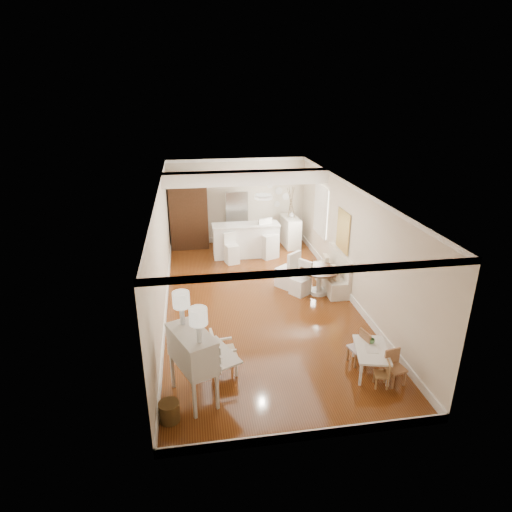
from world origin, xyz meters
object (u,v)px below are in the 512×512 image
object	(u,v)px
kids_table	(370,360)
sideboard	(290,232)
kids_chair_b	(358,348)
bar_stool_right	(268,239)
gustavian_armchair	(224,352)
breakfast_counter	(246,240)
pantry_cabinet	(189,213)
slip_chair_near	(300,278)
secretary_bureau	(193,366)
kids_chair_c	(396,368)
bar_stool_left	(232,249)
fridge	(247,218)
slip_chair_far	(287,268)
dining_table	(319,281)
wicker_basket	(169,412)
kids_chair_a	(381,374)

from	to	relation	value
kids_table	sideboard	world-z (taller)	sideboard
kids_table	kids_chair_b	world-z (taller)	kids_chair_b
bar_stool_right	gustavian_armchair	bearing A→B (deg)	-131.62
kids_table	kids_chair_b	size ratio (longest dim) A/B	1.43
breakfast_counter	sideboard	world-z (taller)	breakfast_counter
kids_table	pantry_cabinet	bearing A→B (deg)	113.74
slip_chair_near	bar_stool_right	distance (m)	2.64
kids_table	sideboard	distance (m)	6.83
pantry_cabinet	secretary_bureau	bearing A→B (deg)	-90.34
kids_chair_c	sideboard	size ratio (longest dim) A/B	0.62
bar_stool_right	pantry_cabinet	xyz separation A→B (m)	(-2.37, 1.30, 0.55)
bar_stool_left	sideboard	distance (m)	2.39
secretary_bureau	fridge	xyz separation A→B (m)	(1.94, 7.42, 0.26)
kids_table	kids_chair_b	xyz separation A→B (m)	(-0.14, 0.28, 0.09)
slip_chair_near	sideboard	xyz separation A→B (m)	(0.57, 3.52, 0.06)
bar_stool_left	kids_table	bearing A→B (deg)	-85.43
breakfast_counter	fridge	size ratio (longest dim) A/B	1.14
breakfast_counter	bar_stool_left	size ratio (longest dim) A/B	2.25
secretary_bureau	kids_chair_c	distance (m)	3.53
secretary_bureau	kids_chair_c	size ratio (longest dim) A/B	2.01
kids_chair_b	slip_chair_near	bearing A→B (deg)	172.89
gustavian_armchair	bar_stool_right	bearing A→B (deg)	-24.75
breakfast_counter	bar_stool_left	world-z (taller)	breakfast_counter
kids_chair_c	bar_stool_left	bearing A→B (deg)	99.83
pantry_cabinet	fridge	distance (m)	1.92
slip_chair_far	sideboard	distance (m)	3.12
kids_table	kids_chair_c	world-z (taller)	kids_chair_c
dining_table	fridge	distance (m)	4.18
wicker_basket	kids_chair_c	xyz separation A→B (m)	(3.91, 0.30, 0.15)
kids_chair_a	pantry_cabinet	bearing A→B (deg)	-143.74
kids_table	kids_chair_b	distance (m)	0.33
dining_table	pantry_cabinet	distance (m)	5.15
slip_chair_far	bar_stool_left	xyz separation A→B (m)	(-1.27, 1.81, -0.05)
gustavian_armchair	wicker_basket	bearing A→B (deg)	132.89
gustavian_armchair	bar_stool_left	world-z (taller)	bar_stool_left
bar_stool_right	kids_chair_c	bearing A→B (deg)	-103.15
fridge	sideboard	xyz separation A→B (m)	(1.36, -0.36, -0.41)
pantry_cabinet	fridge	size ratio (longest dim) A/B	1.28
slip_chair_far	breakfast_counter	bearing A→B (deg)	-110.07
slip_chair_near	sideboard	bearing A→B (deg)	135.67
kids_chair_b	bar_stool_right	bearing A→B (deg)	173.30
kids_chair_b	dining_table	distance (m)	2.98
wicker_basket	bar_stool_left	bearing A→B (deg)	75.30
kids_chair_b	slip_chair_far	size ratio (longest dim) A/B	0.66
bar_stool_left	bar_stool_right	distance (m)	1.21
kids_chair_c	secretary_bureau	bearing A→B (deg)	166.49
kids_table	dining_table	world-z (taller)	dining_table
secretary_bureau	slip_chair_near	xyz separation A→B (m)	(2.74, 3.53, -0.21)
secretary_bureau	fridge	size ratio (longest dim) A/B	0.71
secretary_bureau	bar_stool_left	size ratio (longest dim) A/B	1.40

